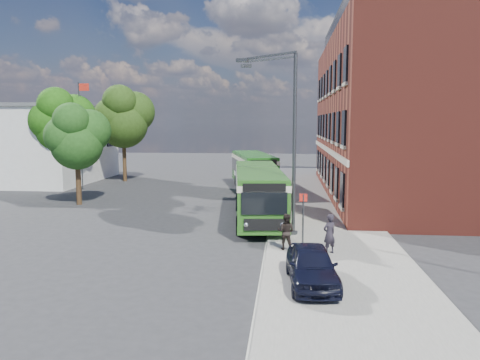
# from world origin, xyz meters

# --- Properties ---
(ground) EXTENTS (120.00, 120.00, 0.00)m
(ground) POSITION_xyz_m (0.00, 0.00, 0.00)
(ground) COLOR #2B2B2E
(ground) RESTS_ON ground
(pavement) EXTENTS (6.00, 48.00, 0.15)m
(pavement) POSITION_xyz_m (7.00, 8.00, 0.07)
(pavement) COLOR gray
(pavement) RESTS_ON ground
(kerb_line) EXTENTS (0.12, 48.00, 0.01)m
(kerb_line) POSITION_xyz_m (3.95, 8.00, 0.01)
(kerb_line) COLOR beige
(kerb_line) RESTS_ON ground
(brick_office) EXTENTS (12.10, 26.00, 14.20)m
(brick_office) POSITION_xyz_m (14.00, 12.00, 6.97)
(brick_office) COLOR maroon
(brick_office) RESTS_ON ground
(white_building) EXTENTS (9.40, 13.40, 7.30)m
(white_building) POSITION_xyz_m (-18.00, 18.00, 3.66)
(white_building) COLOR silver
(white_building) RESTS_ON ground
(flagpole) EXTENTS (0.95, 0.10, 9.00)m
(flagpole) POSITION_xyz_m (-12.45, 13.00, 4.94)
(flagpole) COLOR #353739
(flagpole) RESTS_ON ground
(street_lamp) EXTENTS (2.96, 2.38, 9.00)m
(street_lamp) POSITION_xyz_m (4.84, -2.00, 4.79)
(street_lamp) COLOR #353739
(street_lamp) RESTS_ON ground
(bus_stop_sign) EXTENTS (0.35, 0.08, 2.52)m
(bus_stop_sign) POSITION_xyz_m (5.60, -4.20, 1.51)
(bus_stop_sign) COLOR #353739
(bus_stop_sign) RESTS_ON ground
(bus_front) EXTENTS (3.79, 11.55, 3.02)m
(bus_front) POSITION_xyz_m (3.20, 1.95, 1.83)
(bus_front) COLOR #2A621B
(bus_front) RESTS_ON ground
(bus_rear) EXTENTS (4.74, 10.17, 3.02)m
(bus_rear) POSITION_xyz_m (1.99, 14.72, 1.83)
(bus_rear) COLOR #1A5A17
(bus_rear) RESTS_ON ground
(parked_car) EXTENTS (1.90, 4.12, 1.37)m
(parked_car) POSITION_xyz_m (5.73, -9.34, 0.83)
(parked_car) COLOR black
(parked_car) RESTS_ON pavement
(pedestrian_a) EXTENTS (0.75, 0.71, 1.72)m
(pedestrian_a) POSITION_xyz_m (6.67, -5.39, 1.01)
(pedestrian_a) COLOR #241F28
(pedestrian_a) RESTS_ON pavement
(pedestrian_b) EXTENTS (0.92, 0.81, 1.60)m
(pedestrian_b) POSITION_xyz_m (4.84, -4.90, 0.95)
(pedestrian_b) COLOR black
(pedestrian_b) RESTS_ON pavement
(tree_left) EXTENTS (4.15, 3.95, 7.01)m
(tree_left) POSITION_xyz_m (-9.45, 5.73, 4.75)
(tree_left) COLOR #362313
(tree_left) RESTS_ON ground
(tree_mid) EXTENTS (5.07, 4.82, 8.56)m
(tree_mid) POSITION_xyz_m (-13.97, 12.74, 5.81)
(tree_mid) COLOR #362313
(tree_mid) RESTS_ON ground
(tree_right) EXTENTS (5.44, 5.17, 9.18)m
(tree_right) POSITION_xyz_m (-10.69, 18.62, 6.23)
(tree_right) COLOR #362313
(tree_right) RESTS_ON ground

